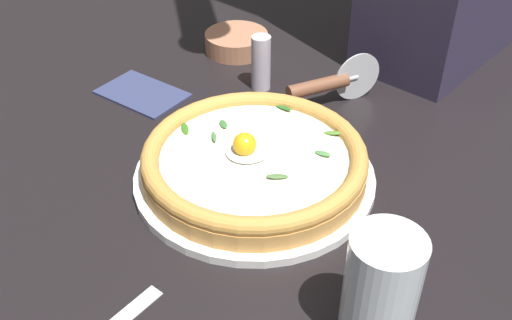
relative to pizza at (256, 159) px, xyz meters
The scene contains 8 objects.
ground_plane 0.06m from the pizza, 94.54° to the left, with size 2.40×2.40×0.03m, color black.
pizza_plate 0.03m from the pizza, 68.04° to the right, with size 0.32×0.32×0.01m, color white.
pizza is the anchor object (origin of this frame).
side_bowl 0.38m from the pizza, 57.56° to the left, with size 0.12×0.12×0.03m, color #B87857.
pizza_cutter 0.22m from the pizza, 20.55° to the left, with size 0.16×0.05×0.08m.
drinking_glass 0.28m from the pizza, 103.20° to the right, with size 0.07×0.07×0.14m.
folded_napkin 0.29m from the pizza, 92.56° to the left, with size 0.14×0.09×0.01m, color navy.
pepper_shaker 0.24m from the pizza, 50.20° to the left, with size 0.03×0.03×0.09m, color silver.
Camera 1 is at (-0.38, -0.53, 0.51)m, focal length 41.95 mm.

